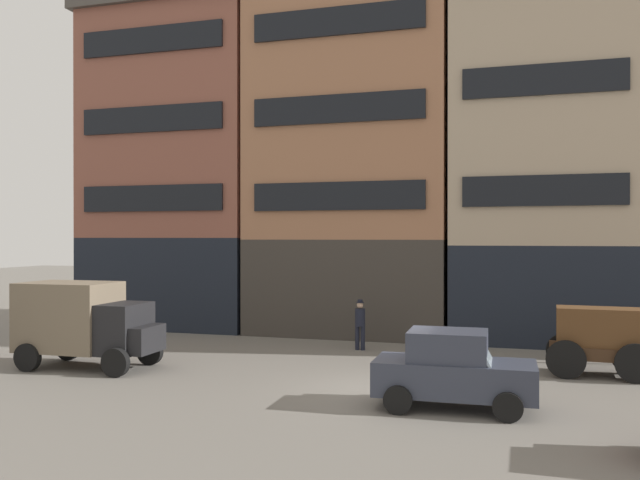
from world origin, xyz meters
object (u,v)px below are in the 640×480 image
(cargo_wagon, at_px, (601,337))
(pedestrian_officer, at_px, (360,322))
(delivery_truck_near, at_px, (86,322))
(sedan_light, at_px, (453,370))

(cargo_wagon, height_order, pedestrian_officer, cargo_wagon)
(delivery_truck_near, height_order, pedestrian_officer, delivery_truck_near)
(sedan_light, bearing_deg, cargo_wagon, 52.29)
(cargo_wagon, bearing_deg, delivery_truck_near, -168.05)
(sedan_light, xyz_separation_m, pedestrian_officer, (-3.91, 7.18, 0.07))
(cargo_wagon, height_order, delivery_truck_near, delivery_truck_near)
(sedan_light, bearing_deg, delivery_truck_near, 171.60)
(cargo_wagon, xyz_separation_m, pedestrian_officer, (-7.66, 2.33, -0.17))
(delivery_truck_near, height_order, sedan_light, delivery_truck_near)
(delivery_truck_near, distance_m, pedestrian_officer, 9.21)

